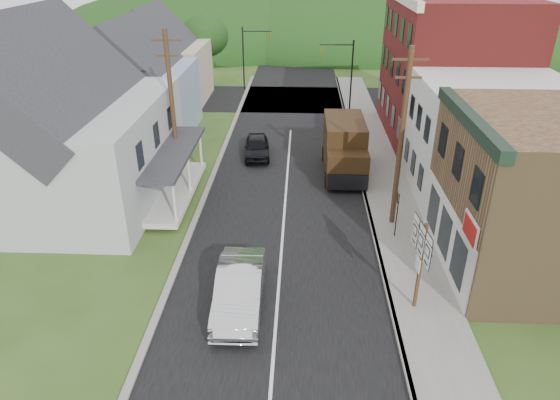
# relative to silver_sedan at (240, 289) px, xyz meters

# --- Properties ---
(ground) EXTENTS (120.00, 120.00, 0.00)m
(ground) POSITION_rel_silver_sedan_xyz_m (1.48, 3.45, -0.84)
(ground) COLOR #2D4719
(ground) RESTS_ON ground
(road) EXTENTS (9.00, 90.00, 0.02)m
(road) POSITION_rel_silver_sedan_xyz_m (1.48, 13.45, -0.84)
(road) COLOR black
(road) RESTS_ON ground
(cross_road) EXTENTS (60.00, 9.00, 0.02)m
(cross_road) POSITION_rel_silver_sedan_xyz_m (1.48, 30.45, -0.84)
(cross_road) COLOR black
(cross_road) RESTS_ON ground
(sidewalk_right) EXTENTS (2.80, 55.00, 0.15)m
(sidewalk_right) POSITION_rel_silver_sedan_xyz_m (7.38, 11.45, -0.76)
(sidewalk_right) COLOR slate
(sidewalk_right) RESTS_ON ground
(curb_right) EXTENTS (0.20, 55.00, 0.15)m
(curb_right) POSITION_rel_silver_sedan_xyz_m (6.03, 11.45, -0.76)
(curb_right) COLOR slate
(curb_right) RESTS_ON ground
(curb_left) EXTENTS (0.30, 55.00, 0.12)m
(curb_left) POSITION_rel_silver_sedan_xyz_m (-3.17, 11.45, -0.78)
(curb_left) COLOR slate
(curb_left) RESTS_ON ground
(storefront_tan) EXTENTS (8.00, 8.00, 7.00)m
(storefront_tan) POSITION_rel_silver_sedan_xyz_m (12.78, 3.45, 2.66)
(storefront_tan) COLOR brown
(storefront_tan) RESTS_ON ground
(storefront_white) EXTENTS (8.00, 7.00, 6.50)m
(storefront_white) POSITION_rel_silver_sedan_xyz_m (12.78, 10.95, 2.41)
(storefront_white) COLOR silver
(storefront_white) RESTS_ON ground
(storefront_red) EXTENTS (8.00, 12.00, 10.00)m
(storefront_red) POSITION_rel_silver_sedan_xyz_m (12.78, 20.45, 4.16)
(storefront_red) COLOR maroon
(storefront_red) RESTS_ON ground
(house_gray) EXTENTS (10.20, 12.24, 8.35)m
(house_gray) POSITION_rel_silver_sedan_xyz_m (-10.52, 9.45, 3.39)
(house_gray) COLOR #A6A8AB
(house_gray) RESTS_ON ground
(house_blue) EXTENTS (7.14, 8.16, 7.28)m
(house_blue) POSITION_rel_silver_sedan_xyz_m (-9.52, 20.45, 2.85)
(house_blue) COLOR #8598B6
(house_blue) RESTS_ON ground
(house_cream) EXTENTS (7.14, 8.16, 7.28)m
(house_cream) POSITION_rel_silver_sedan_xyz_m (-10.02, 29.45, 2.85)
(house_cream) COLOR #BAA890
(house_cream) RESTS_ON ground
(utility_pole_right) EXTENTS (1.60, 0.26, 9.00)m
(utility_pole_right) POSITION_rel_silver_sedan_xyz_m (7.08, 6.95, 3.82)
(utility_pole_right) COLOR #472D19
(utility_pole_right) RESTS_ON ground
(utility_pole_left) EXTENTS (1.60, 0.26, 9.00)m
(utility_pole_left) POSITION_rel_silver_sedan_xyz_m (-5.02, 11.45, 3.82)
(utility_pole_left) COLOR #472D19
(utility_pole_left) RESTS_ON ground
(traffic_signal_right) EXTENTS (2.87, 0.20, 6.00)m
(traffic_signal_right) POSITION_rel_silver_sedan_xyz_m (5.78, 26.95, 2.92)
(traffic_signal_right) COLOR black
(traffic_signal_right) RESTS_ON ground
(traffic_signal_left) EXTENTS (2.87, 0.20, 6.00)m
(traffic_signal_left) POSITION_rel_silver_sedan_xyz_m (-2.82, 33.95, 2.92)
(traffic_signal_left) COLOR black
(traffic_signal_left) RESTS_ON ground
(tree_left_b) EXTENTS (4.80, 4.80, 6.94)m
(tree_left_b) POSITION_rel_silver_sedan_xyz_m (-15.52, 15.45, 4.04)
(tree_left_b) COLOR #382616
(tree_left_b) RESTS_ON ground
(tree_left_c) EXTENTS (5.80, 5.80, 8.41)m
(tree_left_c) POSITION_rel_silver_sedan_xyz_m (-17.52, 23.45, 5.10)
(tree_left_c) COLOR #382616
(tree_left_c) RESTS_ON ground
(tree_left_d) EXTENTS (4.80, 4.80, 6.94)m
(tree_left_d) POSITION_rel_silver_sedan_xyz_m (-7.52, 35.45, 4.04)
(tree_left_d) COLOR #382616
(tree_left_d) RESTS_ON ground
(forested_ridge) EXTENTS (90.00, 30.00, 16.00)m
(forested_ridge) POSITION_rel_silver_sedan_xyz_m (1.48, 58.45, -0.84)
(forested_ridge) COLOR black
(forested_ridge) RESTS_ON ground
(silver_sedan) EXTENTS (1.88, 5.13, 1.68)m
(silver_sedan) POSITION_rel_silver_sedan_xyz_m (0.00, 0.00, 0.00)
(silver_sedan) COLOR silver
(silver_sedan) RESTS_ON ground
(dark_sedan) EXTENTS (2.00, 4.24, 1.40)m
(dark_sedan) POSITION_rel_silver_sedan_xyz_m (-0.68, 15.89, -0.14)
(dark_sedan) COLOR black
(dark_sedan) RESTS_ON ground
(delivery_van) EXTENTS (2.53, 6.01, 3.35)m
(delivery_van) POSITION_rel_silver_sedan_xyz_m (5.00, 13.38, 0.86)
(delivery_van) COLOR black
(delivery_van) RESTS_ON ground
(route_sign_cluster) EXTENTS (0.28, 2.13, 3.74)m
(route_sign_cluster) POSITION_rel_silver_sedan_xyz_m (6.87, 0.16, 1.73)
(route_sign_cluster) COLOR #472D19
(route_sign_cluster) RESTS_ON sidewalk_right
(warning_sign) EXTENTS (0.13, 0.67, 2.43)m
(warning_sign) POSITION_rel_silver_sedan_xyz_m (6.98, 5.56, 0.86)
(warning_sign) COLOR black
(warning_sign) RESTS_ON sidewalk_right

